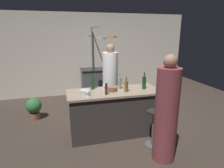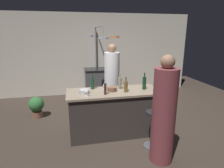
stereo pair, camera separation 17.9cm
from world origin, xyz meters
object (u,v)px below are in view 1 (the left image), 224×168
at_px(potted_plant, 34,107).
at_px(wine_glass_near_left_guest, 104,85).
at_px(stove_range, 94,83).
at_px(chef, 110,82).
at_px(bar_stool_right, 154,127).
at_px(wine_bottle_white, 120,83).
at_px(wine_glass_near_right_guest, 88,91).
at_px(wine_bottle_red, 144,83).
at_px(wine_bottle_green, 92,83).
at_px(mixing_bowl_steel, 85,92).
at_px(wine_bottle_amber, 126,86).
at_px(guest_right, 166,114).
at_px(pepper_mill, 106,89).
at_px(mixing_bowl_wooden, 112,89).

distance_m(potted_plant, wine_glass_near_left_guest, 1.92).
relative_size(stove_range, chef, 0.51).
bearing_deg(wine_glass_near_left_guest, chef, 69.08).
height_order(bar_stool_right, wine_bottle_white, wine_bottle_white).
xyz_separation_m(potted_plant, wine_glass_near_right_guest, (1.12, -1.31, 0.71)).
bearing_deg(potted_plant, wine_bottle_red, -26.24).
xyz_separation_m(bar_stool_right, wine_bottle_green, (-0.95, 0.85, 0.65)).
height_order(wine_bottle_red, wine_bottle_white, wine_bottle_red).
xyz_separation_m(wine_glass_near_left_guest, mixing_bowl_steel, (-0.40, -0.17, -0.07)).
relative_size(potted_plant, wine_bottle_green, 1.66).
distance_m(wine_bottle_green, wine_glass_near_right_guest, 0.46).
distance_m(wine_bottle_amber, wine_glass_near_right_guest, 0.75).
height_order(chef, wine_bottle_green, chef).
bearing_deg(wine_bottle_green, wine_bottle_red, -13.62).
distance_m(chef, bar_stool_right, 1.73).
xyz_separation_m(guest_right, wine_glass_near_right_guest, (-1.10, 0.79, 0.22)).
bearing_deg(mixing_bowl_steel, wine_bottle_green, 56.67).
bearing_deg(stove_range, wine_bottle_red, -75.94).
xyz_separation_m(stove_range, wine_bottle_red, (0.62, -2.47, 0.58)).
xyz_separation_m(stove_range, wine_bottle_white, (0.15, -2.33, 0.57)).
height_order(wine_bottle_amber, wine_bottle_white, wine_bottle_white).
distance_m(potted_plant, wine_bottle_white, 2.18).
bearing_deg(wine_bottle_amber, guest_right, -68.34).
xyz_separation_m(potted_plant, wine_glass_near_left_guest, (1.49, -0.98, 0.71)).
relative_size(pepper_mill, wine_glass_near_left_guest, 1.44).
bearing_deg(guest_right, mixing_bowl_wooden, 121.07).
relative_size(pepper_mill, wine_glass_near_right_guest, 1.44).
bearing_deg(potted_plant, pepper_mill, -41.31).
xyz_separation_m(pepper_mill, mixing_bowl_steel, (-0.37, 0.13, -0.07)).
height_order(pepper_mill, wine_bottle_amber, wine_bottle_amber).
distance_m(potted_plant, wine_bottle_red, 2.64).
relative_size(wine_bottle_white, mixing_bowl_wooden, 1.69).
xyz_separation_m(chef, guest_right, (0.39, -2.00, -0.02)).
relative_size(wine_bottle_red, wine_bottle_white, 1.07).
relative_size(bar_stool_right, wine_glass_near_right_guest, 4.66).
bearing_deg(stove_range, wine_bottle_white, -86.27).
height_order(chef, wine_bottle_red, chef).
bearing_deg(mixing_bowl_wooden, guest_right, -58.93).
bearing_deg(wine_bottle_amber, mixing_bowl_wooden, 156.55).
height_order(wine_glass_near_left_guest, mixing_bowl_steel, wine_glass_near_left_guest).
bearing_deg(potted_plant, guest_right, -43.37).
bearing_deg(potted_plant, stove_range, 39.15).
height_order(wine_bottle_red, wine_bottle_amber, wine_bottle_red).
bearing_deg(mixing_bowl_steel, wine_glass_near_left_guest, 22.69).
height_order(bar_stool_right, wine_bottle_green, wine_bottle_green).
bearing_deg(wine_glass_near_right_guest, wine_bottle_red, 9.41).
height_order(mixing_bowl_steel, mixing_bowl_wooden, mixing_bowl_wooden).
distance_m(stove_range, wine_glass_near_right_guest, 2.76).
distance_m(pepper_mill, wine_bottle_amber, 0.41).
xyz_separation_m(stove_range, potted_plant, (-1.65, -1.35, -0.15)).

